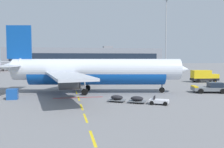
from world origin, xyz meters
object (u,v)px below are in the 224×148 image
Objects in this scene: airliner_foreground at (94,71)px; ground_power_truck at (204,76)px; baggage_train at (137,99)px; pushback_tug at (210,88)px; apron_light_mast_far at (166,28)px; uld_cargo_container at (12,94)px.

ground_power_truck is at bearing 23.81° from airliner_foreground.
airliner_foreground is at bearing 113.27° from baggage_train.
airliner_foreground is 33.58m from ground_power_truck.
baggage_train is (-16.27, -7.21, -0.38)m from pushback_tug.
airliner_foreground reaches higher than pushback_tug.
uld_cargo_container is at bearing -136.65° from apron_light_mast_far.
ground_power_truck reaches higher than pushback_tug.
airliner_foreground is 1.27× the size of apron_light_mast_far.
ground_power_truck is 0.26× the size of apron_light_mast_far.
pushback_tug is 3.89× the size of uld_cargo_container.
uld_cargo_container is (-18.00, 6.86, 0.28)m from baggage_train.
uld_cargo_container reaches higher than baggage_train.
apron_light_mast_far is (43.34, 40.91, 15.95)m from uld_cargo_container.
airliner_foreground is at bearing -156.19° from ground_power_truck.
pushback_tug is 19.93m from ground_power_truck.
airliner_foreground is 49.12m from apron_light_mast_far.
pushback_tug is at bearing -102.60° from apron_light_mast_far.
pushback_tug is (21.06, -3.92, -3.05)m from airliner_foreground.
uld_cargo_container is at bearing -162.06° from airliner_foreground.
airliner_foreground is 5.34× the size of pushback_tug.
apron_light_mast_far is at bearing 50.57° from airliner_foreground.
apron_light_mast_far reaches higher than baggage_train.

